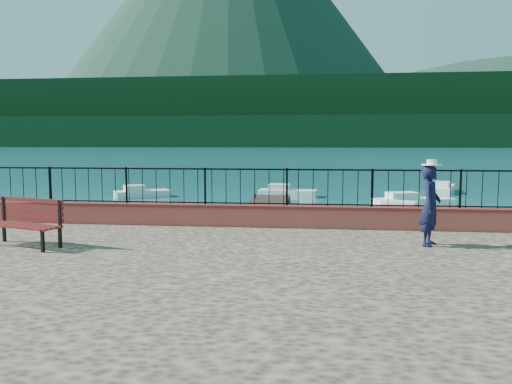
% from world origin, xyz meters
% --- Properties ---
extents(ground, '(2000.00, 2000.00, 0.00)m').
position_xyz_m(ground, '(0.00, 0.00, 0.00)').
color(ground, '#19596B').
rests_on(ground, ground).
extents(parapet, '(28.00, 0.46, 0.58)m').
position_xyz_m(parapet, '(0.00, 3.70, 1.49)').
color(parapet, '#AC473E').
rests_on(parapet, promenade).
extents(railing, '(27.00, 0.05, 0.95)m').
position_xyz_m(railing, '(0.00, 3.70, 2.25)').
color(railing, black).
rests_on(railing, parapet).
extents(dock, '(2.00, 16.00, 0.30)m').
position_xyz_m(dock, '(-2.00, 12.00, 0.15)').
color(dock, '#2D231C').
rests_on(dock, ground).
extents(far_forest, '(900.00, 60.00, 18.00)m').
position_xyz_m(far_forest, '(0.00, 300.00, 9.00)').
color(far_forest, black).
rests_on(far_forest, ground).
extents(foothills, '(900.00, 120.00, 44.00)m').
position_xyz_m(foothills, '(0.00, 360.00, 22.00)').
color(foothills, black).
rests_on(foothills, ground).
extents(volcano, '(560.00, 560.00, 380.00)m').
position_xyz_m(volcano, '(-120.00, 700.00, 190.00)').
color(volcano, '#142D23').
rests_on(volcano, ground).
extents(park_bench, '(1.94, 1.13, 1.03)m').
position_xyz_m(park_bench, '(-5.82, 0.58, 1.51)').
color(park_bench, black).
rests_on(park_bench, promenade).
extents(person, '(0.64, 0.76, 1.76)m').
position_xyz_m(person, '(2.93, 1.71, 2.08)').
color(person, black).
rests_on(person, promenade).
extents(hat, '(0.44, 0.44, 0.12)m').
position_xyz_m(hat, '(2.93, 1.71, 3.02)').
color(hat, white).
rests_on(hat, person).
extents(boat_0, '(3.49, 2.07, 0.80)m').
position_xyz_m(boat_0, '(-2.59, 9.13, 0.40)').
color(boat_0, silver).
rests_on(boat_0, ground).
extents(boat_1, '(4.36, 2.71, 0.80)m').
position_xyz_m(boat_1, '(4.82, 13.32, 0.40)').
color(boat_1, silver).
rests_on(boat_1, ground).
extents(boat_2, '(4.49, 2.53, 0.80)m').
position_xyz_m(boat_2, '(5.67, 17.86, 0.40)').
color(boat_2, white).
rests_on(boat_2, ground).
extents(boat_3, '(3.48, 2.83, 0.80)m').
position_xyz_m(boat_3, '(-10.21, 20.36, 0.40)').
color(boat_3, silver).
rests_on(boat_3, ground).
extents(boat_4, '(3.73, 1.74, 0.80)m').
position_xyz_m(boat_4, '(-1.27, 21.87, 0.40)').
color(boat_4, silver).
rests_on(boat_4, ground).
extents(boat_5, '(2.63, 4.54, 0.80)m').
position_xyz_m(boat_5, '(9.08, 25.72, 0.40)').
color(boat_5, white).
rests_on(boat_5, ground).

